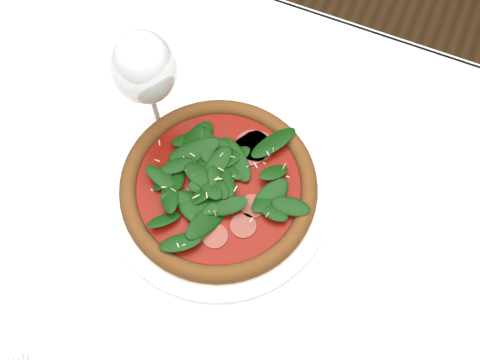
% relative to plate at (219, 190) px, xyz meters
% --- Properties ---
extents(ground, '(6.00, 6.00, 0.00)m').
position_rel_plate_xyz_m(ground, '(0.01, -0.03, -0.76)').
color(ground, brown).
rests_on(ground, ground).
extents(dining_table, '(1.21, 0.81, 0.75)m').
position_rel_plate_xyz_m(dining_table, '(0.01, -0.03, -0.11)').
color(dining_table, white).
rests_on(dining_table, ground).
extents(plate, '(0.33, 0.33, 0.01)m').
position_rel_plate_xyz_m(plate, '(0.00, 0.00, 0.00)').
color(plate, white).
rests_on(plate, dining_table).
extents(pizza, '(0.35, 0.35, 0.04)m').
position_rel_plate_xyz_m(pizza, '(0.00, 0.00, 0.02)').
color(pizza, '#975F24').
rests_on(pizza, plate).
extents(wine_glass, '(0.09, 0.09, 0.21)m').
position_rel_plate_xyz_m(wine_glass, '(-0.13, 0.06, 0.14)').
color(wine_glass, white).
rests_on(wine_glass, dining_table).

